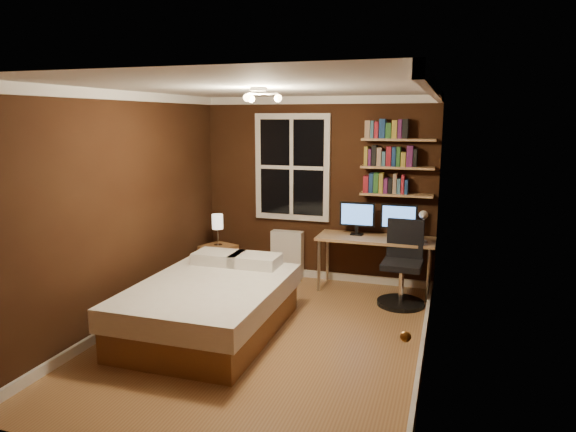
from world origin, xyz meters
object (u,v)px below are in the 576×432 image
(monitor_left, at_px, (357,219))
(monitor_right, at_px, (399,221))
(bed, at_px, (210,306))
(office_chair, at_px, (402,273))
(radiator, at_px, (287,254))
(nightstand, at_px, (219,263))
(desk, at_px, (375,242))
(bedside_lamp, at_px, (218,230))
(desk_lamp, at_px, (423,226))

(monitor_left, distance_m, monitor_right, 0.54)
(bed, xyz_separation_m, office_chair, (1.83, 1.46, 0.10))
(bed, distance_m, radiator, 2.05)
(nightstand, height_order, monitor_right, monitor_right)
(desk, distance_m, monitor_right, 0.40)
(bed, relative_size, office_chair, 1.94)
(nightstand, height_order, desk, desk)
(desk, height_order, office_chair, office_chair)
(bedside_lamp, distance_m, radiator, 1.04)
(desk_lamp, bearing_deg, radiator, 170.06)
(radiator, xyz_separation_m, desk, (1.25, -0.18, 0.31))
(office_chair, bearing_deg, monitor_left, 145.97)
(bed, height_order, bedside_lamp, bedside_lamp)
(desk, xyz_separation_m, monitor_left, (-0.26, 0.07, 0.28))
(bedside_lamp, bearing_deg, bed, -67.40)
(bedside_lamp, bearing_deg, office_chair, -3.11)
(monitor_left, height_order, office_chair, monitor_left)
(desk_lamp, relative_size, office_chair, 0.43)
(desk, bearing_deg, desk_lamp, -13.45)
(desk, bearing_deg, monitor_right, 15.14)
(nightstand, relative_size, monitor_right, 1.09)
(office_chair, bearing_deg, monitor_right, 105.46)
(monitor_left, bearing_deg, desk_lamp, -14.25)
(monitor_right, bearing_deg, bed, -131.67)
(monitor_left, height_order, desk_lamp, desk_lamp)
(bedside_lamp, relative_size, radiator, 0.65)
(bedside_lamp, relative_size, office_chair, 0.43)
(nightstand, bearing_deg, radiator, 46.88)
(bed, xyz_separation_m, radiator, (0.19, 2.04, 0.05))
(bedside_lamp, xyz_separation_m, monitor_left, (1.85, 0.34, 0.21))
(monitor_right, bearing_deg, bedside_lamp, -171.91)
(bed, height_order, nightstand, bed)
(desk, bearing_deg, bed, -127.86)
(nightstand, relative_size, desk_lamp, 1.14)
(monitor_right, distance_m, desk_lamp, 0.38)
(office_chair, bearing_deg, desk, 136.33)
(nightstand, relative_size, bedside_lamp, 1.15)
(radiator, bearing_deg, bedside_lamp, -152.35)
(nightstand, distance_m, desk_lamp, 2.78)
(bedside_lamp, distance_m, monitor_right, 2.41)
(radiator, bearing_deg, nightstand, -152.35)
(monitor_right, bearing_deg, desk_lamp, -34.36)
(radiator, bearing_deg, office_chair, -19.51)
(radiator, distance_m, desk, 1.31)
(desk_lamp, bearing_deg, bedside_lamp, -177.40)
(bed, bearing_deg, monitor_right, 48.06)
(office_chair, bearing_deg, radiator, 162.71)
(bed, height_order, monitor_right, monitor_right)
(radiator, distance_m, monitor_right, 1.64)
(nightstand, relative_size, monitor_left, 1.09)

